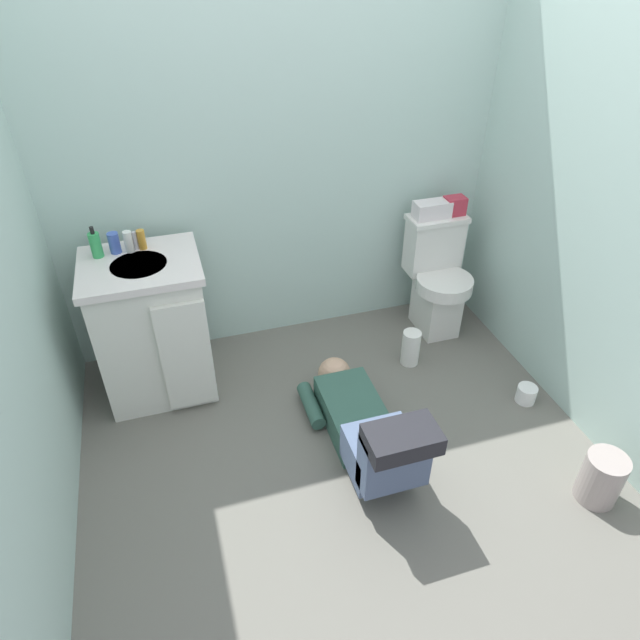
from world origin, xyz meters
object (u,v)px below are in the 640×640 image
Objects in this scene: toilet at (437,278)px; trash_can at (601,478)px; bottle_amber at (142,239)px; paper_towel_roll at (411,348)px; soap_dispenser at (96,245)px; toilet_paper_roll at (526,394)px; bottle_blue at (114,243)px; bottle_white at (129,242)px; toiletry_bag at (455,206)px; person_plumber at (366,427)px; vanity_cabinet at (153,327)px; tissue_box at (432,210)px; faucet at (135,241)px.

toilet is 1.50m from trash_can.
paper_towel_roll is (1.42, -0.38, -0.76)m from bottle_amber.
soap_dispenser is 2.45m from toilet_paper_roll.
soap_dispenser is at bearing -167.71° from bottle_blue.
bottle_white is at bearing -169.08° from bottle_amber.
bottle_blue is at bearing 178.08° from toilet.
toilet reaches higher than paper_towel_roll.
bottle_blue is (-1.86, 0.06, 0.51)m from toilet.
bottle_amber is at bearing -179.13° from toiletry_bag.
bottle_amber is (-1.72, 0.06, 0.50)m from toilet.
toilet reaches higher than person_plumber.
vanity_cabinet reaches higher than paper_towel_roll.
tissue_box reaches higher than person_plumber.
faucet is 0.45× the size of tissue_box.
bottle_blue reaches higher than bottle_amber.
bottle_amber is (0.03, -0.00, 0.00)m from faucet.
person_plumber is 4.84× the size of tissue_box.
bottle_blue is at bearing -179.68° from bottle_amber.
toilet is 0.90m from toilet_paper_roll.
soap_dispenser reaches higher than bottle_blue.
tissue_box is 0.84m from paper_towel_roll.
trash_can is at bearing -95.24° from toilet_paper_roll.
paper_towel_roll is at bearing -15.07° from bottle_amber.
bottle_blue reaches higher than toilet_paper_roll.
bottle_white is (-0.04, 0.13, 0.46)m from vanity_cabinet.
vanity_cabinet reaches higher than trash_can.
soap_dispenser is (-1.94, 0.04, 0.52)m from toilet.
toiletry_bag reaches higher than trash_can.
person_plumber is 1.63m from soap_dispenser.
soap_dispenser is at bearing -174.95° from bottle_amber.
bottle_amber is (0.03, 0.15, 0.45)m from vanity_cabinet.
tissue_box is 0.15m from toiletry_bag.
faucet is at bearing 165.24° from paper_towel_roll.
bottle_white reaches higher than paper_towel_roll.
bottle_amber is at bearing -179.05° from tissue_box.
vanity_cabinet is 1.76m from tissue_box.
bottle_white is at bearing -9.49° from bottle_blue.
toilet is 2.86× the size of trash_can.
toilet_paper_roll is (0.19, -0.82, -0.32)m from toilet.
paper_towel_roll is (1.56, -0.38, -0.76)m from bottle_blue.
faucet is 1.68m from paper_towel_roll.
bottle_amber reaches higher than faucet.
toilet is 0.70× the size of person_plumber.
faucet is 0.44× the size of paper_towel_roll.
trash_can is (0.94, -0.57, -0.04)m from person_plumber.
person_plumber is at bearing -132.86° from toiletry_bag.
toilet is 0.91× the size of vanity_cabinet.
bottle_blue is 0.07m from bottle_white.
bottle_white is at bearing 135.65° from person_plumber.
person_plumber is (0.94, -0.82, -0.24)m from vanity_cabinet.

